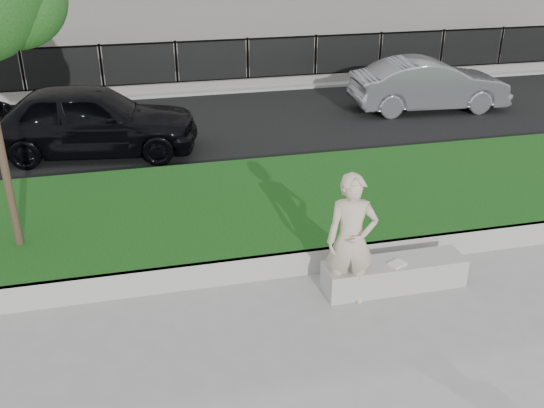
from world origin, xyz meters
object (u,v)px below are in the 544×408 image
object	(u,v)px
man	(351,240)
car_dark	(91,120)
book	(397,264)
stone_bench	(394,274)
car_silver	(429,85)

from	to	relation	value
man	car_dark	bearing A→B (deg)	132.24
book	man	bearing A→B (deg)	159.47
stone_bench	man	bearing A→B (deg)	-168.88
car_silver	stone_bench	bearing A→B (deg)	154.66
man	book	bearing A→B (deg)	18.27
car_dark	man	bearing A→B (deg)	-143.49
stone_bench	car_dark	distance (m)	8.02
man	book	distance (m)	0.91
car_dark	car_silver	xyz separation A→B (m)	(9.00, 1.47, -0.10)
stone_bench	car_dark	bearing A→B (deg)	123.39
book	car_silver	world-z (taller)	car_silver
stone_bench	book	world-z (taller)	book
stone_bench	car_silver	size ratio (longest dim) A/B	0.49
book	car_silver	bearing A→B (deg)	36.13
man	book	xyz separation A→B (m)	(0.75, 0.05, -0.51)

